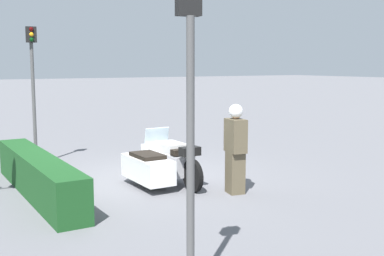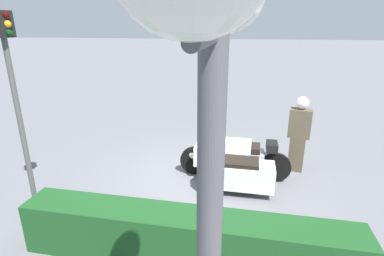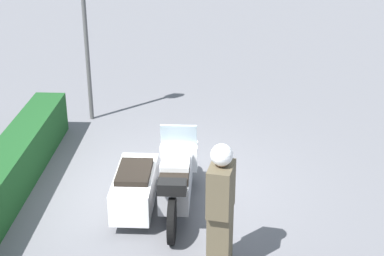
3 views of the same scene
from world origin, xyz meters
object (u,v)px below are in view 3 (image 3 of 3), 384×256
at_px(officer_rider, 221,204).
at_px(hedge_bush_curbside, 14,166).
at_px(traffic_light_near, 84,12).
at_px(police_motorcycle, 156,180).

relative_size(officer_rider, hedge_bush_curbside, 0.37).
relative_size(officer_rider, traffic_light_near, 0.51).
height_order(police_motorcycle, hedge_bush_curbside, police_motorcycle).
relative_size(police_motorcycle, traffic_light_near, 0.71).
bearing_deg(traffic_light_near, hedge_bush_curbside, -6.53).
bearing_deg(officer_rider, hedge_bush_curbside, -18.97).
height_order(officer_rider, hedge_bush_curbside, officer_rider).
distance_m(officer_rider, traffic_light_near, 5.91).
distance_m(officer_rider, hedge_bush_curbside, 4.06).
distance_m(police_motorcycle, traffic_light_near, 4.37).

